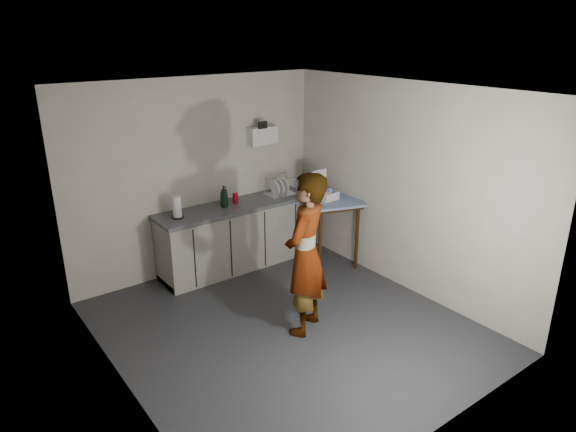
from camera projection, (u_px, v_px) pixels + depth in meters
ground at (287, 327)px, 5.75m from camera, size 4.00×4.00×0.00m
wall_back at (198, 177)px, 6.80m from camera, size 3.60×0.02×2.60m
wall_right at (404, 188)px, 6.31m from camera, size 0.02×4.00×2.60m
wall_left at (116, 264)px, 4.30m from camera, size 0.02×4.00×2.60m
ceiling at (287, 91)px, 4.86m from camera, size 3.60×4.00×0.01m
kitchen_counter at (237, 237)px, 7.11m from camera, size 2.24×0.62×0.91m
wall_shelf at (262, 135)px, 7.16m from camera, size 0.42×0.18×0.37m
side_table at (332, 208)px, 7.05m from camera, size 0.94×0.94×0.96m
standing_man at (306, 255)px, 5.43m from camera, size 0.79×0.70×1.80m
soap_bottle at (224, 197)px, 6.80m from camera, size 0.13×0.13×0.29m
soda_can at (235, 198)px, 6.98m from camera, size 0.07×0.07×0.14m
dark_bottle at (224, 198)px, 6.80m from camera, size 0.07×0.07×0.25m
paper_towel at (177, 208)px, 6.41m from camera, size 0.16×0.16×0.28m
dish_rack at (280, 191)px, 7.31m from camera, size 0.41×0.31×0.29m
bakery_box at (325, 193)px, 7.00m from camera, size 0.28×0.29×0.38m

